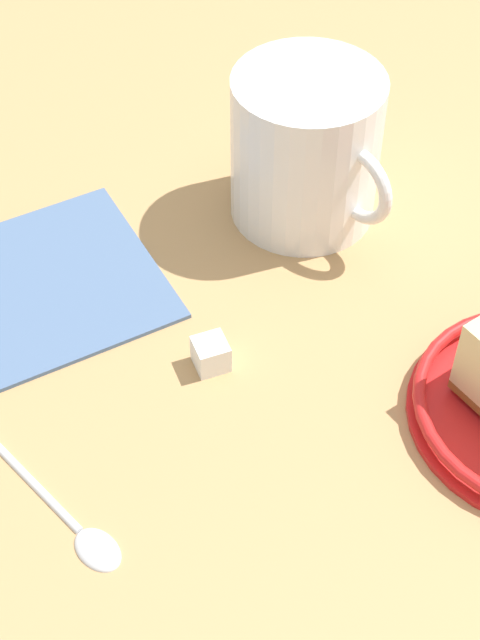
% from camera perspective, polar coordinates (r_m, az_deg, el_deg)
% --- Properties ---
extents(ground_plane, '(1.14, 1.14, 0.04)m').
position_cam_1_polar(ground_plane, '(0.60, 6.47, -4.52)').
color(ground_plane, tan).
extents(tea_mug, '(0.13, 0.10, 0.11)m').
position_cam_1_polar(tea_mug, '(0.65, 3.94, 10.04)').
color(tea_mug, white).
rests_on(tea_mug, ground_plane).
extents(teaspoon, '(0.12, 0.03, 0.01)m').
position_cam_1_polar(teaspoon, '(0.53, -9.71, -11.71)').
color(teaspoon, silver).
rests_on(teaspoon, ground_plane).
extents(folded_napkin, '(0.18, 0.18, 0.01)m').
position_cam_1_polar(folded_napkin, '(0.64, -11.14, 2.24)').
color(folded_napkin, slate).
rests_on(folded_napkin, ground_plane).
extents(sugar_cube, '(0.03, 0.03, 0.02)m').
position_cam_1_polar(sugar_cube, '(0.58, -1.73, -2.02)').
color(sugar_cube, white).
rests_on(sugar_cube, ground_plane).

